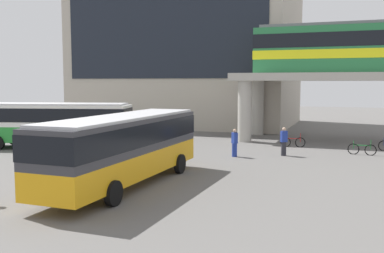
# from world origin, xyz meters

# --- Properties ---
(ground_plane) EXTENTS (120.00, 120.00, 0.00)m
(ground_plane) POSITION_xyz_m (0.00, 10.00, 0.00)
(ground_plane) COLOR #605E5B
(station_building) EXTENTS (23.02, 15.56, 18.74)m
(station_building) POSITION_xyz_m (-6.13, 29.68, 9.37)
(station_building) COLOR #B2A899
(station_building) RESTS_ON ground_plane
(bus_main) EXTENTS (2.93, 11.09, 3.22)m
(bus_main) POSITION_xyz_m (1.84, -0.53, 1.99)
(bus_main) COLOR orange
(bus_main) RESTS_ON ground_plane
(bus_secondary) EXTENTS (11.32, 5.24, 3.22)m
(bus_secondary) POSITION_xyz_m (-8.63, 8.13, 1.99)
(bus_secondary) COLOR #268C33
(bus_secondary) RESTS_ON ground_plane
(bicycle_green) EXTENTS (1.79, 0.21, 1.04)m
(bicycle_green) POSITION_xyz_m (12.14, 12.51, 0.36)
(bicycle_green) COLOR black
(bicycle_green) RESTS_ON ground_plane
(bicycle_red) EXTENTS (1.75, 0.48, 1.04)m
(bicycle_red) POSITION_xyz_m (7.46, 14.53, 0.36)
(bicycle_red) COLOR black
(bicycle_red) RESTS_ON ground_plane
(pedestrian_walking_across) EXTENTS (0.47, 0.46, 1.83)m
(pedestrian_walking_across) POSITION_xyz_m (7.40, 10.43, 0.87)
(pedestrian_walking_across) COLOR #26262D
(pedestrian_walking_across) RESTS_ON ground_plane
(pedestrian_by_bike_rack) EXTENTS (0.46, 0.47, 1.77)m
(pedestrian_by_bike_rack) POSITION_xyz_m (4.52, 8.96, 0.84)
(pedestrian_by_bike_rack) COLOR navy
(pedestrian_by_bike_rack) RESTS_ON ground_plane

